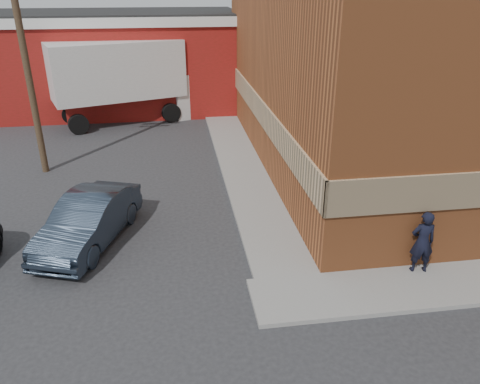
{
  "coord_description": "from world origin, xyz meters",
  "views": [
    {
      "loc": [
        -2.14,
        -10.02,
        7.22
      ],
      "look_at": [
        -0.38,
        1.96,
        1.74
      ],
      "focal_mm": 35.0,
      "sensor_mm": 36.0,
      "label": 1
    }
  ],
  "objects_px": {
    "warehouse": "(105,60)",
    "sedan": "(89,220)",
    "brick_building": "(425,47)",
    "utility_pole": "(24,53)",
    "man": "(422,242)",
    "box_truck": "(133,75)"
  },
  "relations": [
    {
      "from": "warehouse",
      "to": "man",
      "type": "distance_m",
      "value": 22.71
    },
    {
      "from": "sedan",
      "to": "box_truck",
      "type": "xyz_separation_m",
      "value": [
        0.66,
        13.5,
        1.78
      ]
    },
    {
      "from": "brick_building",
      "to": "box_truck",
      "type": "bearing_deg",
      "value": 150.06
    },
    {
      "from": "warehouse",
      "to": "utility_pole",
      "type": "bearing_deg",
      "value": -97.77
    },
    {
      "from": "utility_pole",
      "to": "box_truck",
      "type": "xyz_separation_m",
      "value": [
        3.35,
        7.28,
        -2.22
      ]
    },
    {
      "from": "utility_pole",
      "to": "man",
      "type": "xyz_separation_m",
      "value": [
        11.62,
        -9.25,
        -3.75
      ]
    },
    {
      "from": "sedan",
      "to": "box_truck",
      "type": "distance_m",
      "value": 13.64
    },
    {
      "from": "utility_pole",
      "to": "sedan",
      "type": "relative_size",
      "value": 2.01
    },
    {
      "from": "brick_building",
      "to": "box_truck",
      "type": "relative_size",
      "value": 1.98
    },
    {
      "from": "man",
      "to": "box_truck",
      "type": "bearing_deg",
      "value": -57.02
    },
    {
      "from": "warehouse",
      "to": "utility_pole",
      "type": "relative_size",
      "value": 1.81
    },
    {
      "from": "warehouse",
      "to": "man",
      "type": "height_order",
      "value": "warehouse"
    },
    {
      "from": "brick_building",
      "to": "warehouse",
      "type": "bearing_deg",
      "value": 142.8
    },
    {
      "from": "utility_pole",
      "to": "man",
      "type": "bearing_deg",
      "value": -38.53
    },
    {
      "from": "brick_building",
      "to": "warehouse",
      "type": "distance_m",
      "value": 18.3
    },
    {
      "from": "sedan",
      "to": "brick_building",
      "type": "bearing_deg",
      "value": 44.11
    },
    {
      "from": "man",
      "to": "warehouse",
      "type": "bearing_deg",
      "value": -57.04
    },
    {
      "from": "man",
      "to": "sedan",
      "type": "height_order",
      "value": "man"
    },
    {
      "from": "brick_building",
      "to": "utility_pole",
      "type": "bearing_deg",
      "value": 179.98
    },
    {
      "from": "utility_pole",
      "to": "box_truck",
      "type": "bearing_deg",
      "value": 65.27
    },
    {
      "from": "brick_building",
      "to": "man",
      "type": "distance_m",
      "value": 10.87
    },
    {
      "from": "warehouse",
      "to": "sedan",
      "type": "xyz_separation_m",
      "value": [
        1.2,
        -17.23,
        -2.08
      ]
    }
  ]
}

